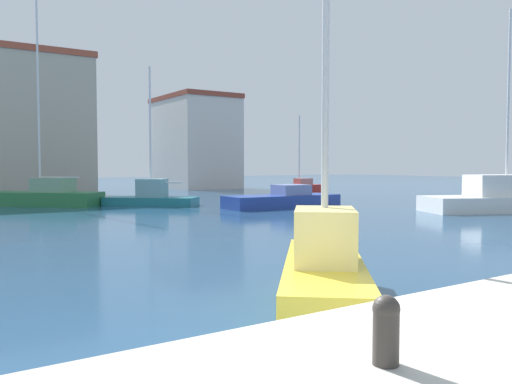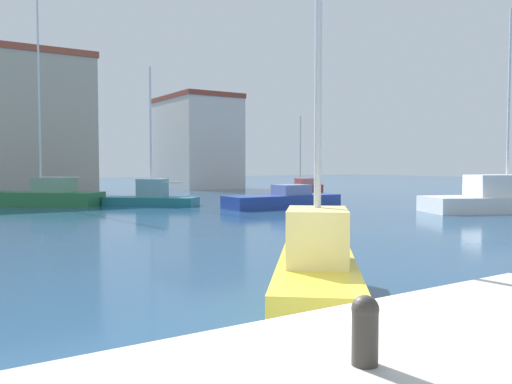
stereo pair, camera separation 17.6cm
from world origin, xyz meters
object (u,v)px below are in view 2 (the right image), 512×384
Objects in this scene: sailboat_teal_inner_mooring at (152,196)px; sailboat_red_mid_harbor at (301,188)px; sailboat_yellow_outer_mooring at (317,276)px; motorboat_blue_distant_north at (283,200)px; sailboat_white_behind_lamppost at (505,199)px; sailboat_green_distant_east at (44,195)px; mooring_bollard at (365,327)px.

sailboat_red_mid_harbor is at bearing 15.36° from sailboat_teal_inner_mooring.
sailboat_teal_inner_mooring is at bearing 74.73° from sailboat_yellow_outer_mooring.
motorboat_blue_distant_north is at bearing 55.64° from sailboat_yellow_outer_mooring.
motorboat_blue_distant_north is (5.98, -5.55, -0.12)m from sailboat_teal_inner_mooring.
sailboat_white_behind_lamppost is 12.06m from motorboat_blue_distant_north.
sailboat_teal_inner_mooring is 8.16m from motorboat_blue_distant_north.
sailboat_teal_inner_mooring is 0.79× the size of sailboat_white_behind_lamppost.
sailboat_red_mid_harbor is 20.31m from sailboat_green_distant_east.
motorboat_blue_distant_north is (12.48, 18.26, -0.17)m from sailboat_yellow_outer_mooring.
sailboat_red_mid_harbor is (24.11, 31.92, -0.74)m from mooring_bollard.
sailboat_yellow_outer_mooring is at bearing 54.45° from mooring_bollard.
sailboat_yellow_outer_mooring is (-21.19, -27.84, 0.05)m from sailboat_red_mid_harbor.
sailboat_green_distant_east reaches higher than motorboat_blue_distant_north.
sailboat_red_mid_harbor is 0.93× the size of motorboat_blue_distant_north.
mooring_bollard reaches higher than motorboat_blue_distant_north.
sailboat_white_behind_lamppost reaches higher than sailboat_red_mid_harbor.
mooring_bollard is at bearing -108.66° from sailboat_teal_inner_mooring.
sailboat_red_mid_harbor reaches higher than sailboat_yellow_outer_mooring.
sailboat_green_distant_east is (3.80, 31.40, -0.68)m from mooring_bollard.
sailboat_teal_inner_mooring is 0.68× the size of sailboat_green_distant_east.
sailboat_teal_inner_mooring reaches higher than sailboat_red_mid_harbor.
sailboat_red_mid_harbor is 12.94m from motorboat_blue_distant_north.
motorboat_blue_distant_north is at bearing -37.97° from sailboat_green_distant_east.
sailboat_teal_inner_mooring is 20.21m from sailboat_white_behind_lamppost.
motorboat_blue_distant_north is (15.40, 22.34, -0.86)m from mooring_bollard.
sailboat_teal_inner_mooring is 1.21× the size of motorboat_blue_distant_north.
mooring_bollard is at bearing -96.90° from sailboat_green_distant_east.
sailboat_white_behind_lamppost is (19.93, -17.78, 0.05)m from sailboat_green_distant_east.
sailboat_white_behind_lamppost is at bearing -46.35° from motorboat_blue_distant_north.
mooring_bollard is 27.36m from sailboat_white_behind_lamppost.
sailboat_green_distant_east is at bearing 142.03° from motorboat_blue_distant_north.
sailboat_red_mid_harbor is at bearing 88.80° from sailboat_white_behind_lamppost.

